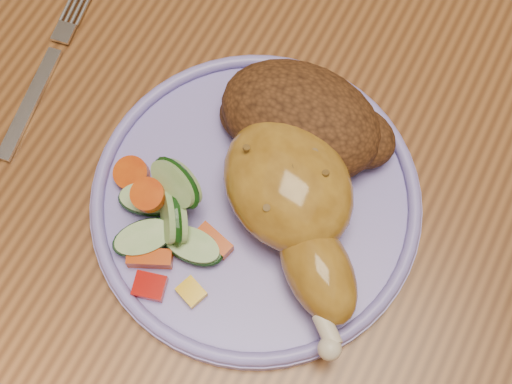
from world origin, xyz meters
TOP-DOWN VIEW (x-y plane):
  - ground at (0.00, 0.00)m, footprint 4.00×4.00m
  - dining_table at (0.00, 0.00)m, footprint 0.90×1.40m
  - plate at (-0.09, -0.12)m, footprint 0.25×0.25m
  - plate_rim at (-0.09, -0.12)m, footprint 0.25×0.25m
  - chicken_leg at (-0.06, -0.12)m, footprint 0.16×0.17m
  - rice_pilaf at (-0.08, -0.05)m, footprint 0.14×0.09m
  - vegetable_pile at (-0.14, -0.17)m, footprint 0.11×0.11m
  - fork at (-0.30, -0.10)m, footprint 0.04×0.15m

SIDE VIEW (x-z plane):
  - ground at x=0.00m, z-range 0.00..0.00m
  - dining_table at x=0.00m, z-range 0.29..1.04m
  - fork at x=-0.30m, z-range 0.75..0.76m
  - plate at x=-0.09m, z-range 0.75..0.76m
  - plate_rim at x=-0.09m, z-range 0.76..0.77m
  - vegetable_pile at x=-0.14m, z-range 0.75..0.80m
  - rice_pilaf at x=-0.08m, z-range 0.76..0.81m
  - chicken_leg at x=-0.06m, z-range 0.76..0.82m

